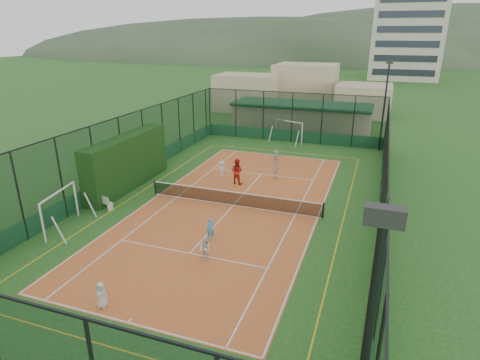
% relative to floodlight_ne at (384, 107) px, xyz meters
% --- Properties ---
extents(ground, '(300.00, 300.00, 0.00)m').
position_rel_floodlight_ne_xyz_m(ground, '(-8.60, -16.60, -4.12)').
color(ground, '#1D561F').
rests_on(ground, ground).
extents(court_slab, '(11.17, 23.97, 0.01)m').
position_rel_floodlight_ne_xyz_m(court_slab, '(-8.60, -16.60, -4.12)').
color(court_slab, '#CC622D').
rests_on(court_slab, ground).
extents(tennis_net, '(11.67, 0.12, 1.06)m').
position_rel_floodlight_ne_xyz_m(tennis_net, '(-8.60, -16.60, -3.59)').
color(tennis_net, black).
rests_on(tennis_net, ground).
extents(perimeter_fence, '(18.12, 34.12, 5.00)m').
position_rel_floodlight_ne_xyz_m(perimeter_fence, '(-8.60, -16.60, -1.62)').
color(perimeter_fence, black).
rests_on(perimeter_fence, ground).
extents(floodlight_ne, '(0.60, 0.26, 8.25)m').
position_rel_floodlight_ne_xyz_m(floodlight_ne, '(0.00, 0.00, 0.00)').
color(floodlight_ne, black).
rests_on(floodlight_ne, ground).
extents(clubhouse, '(15.20, 7.20, 3.15)m').
position_rel_floodlight_ne_xyz_m(clubhouse, '(-8.60, 5.40, -2.55)').
color(clubhouse, tan).
rests_on(clubhouse, ground).
extents(apartment_tower, '(15.00, 12.00, 30.00)m').
position_rel_floodlight_ne_xyz_m(apartment_tower, '(3.40, 65.40, 10.88)').
color(apartment_tower, beige).
rests_on(apartment_tower, ground).
extents(distant_hills, '(200.00, 60.00, 24.00)m').
position_rel_floodlight_ne_xyz_m(distant_hills, '(-8.60, 133.40, -4.12)').
color(distant_hills, '#384C33').
rests_on(distant_hills, ground).
extents(hedge_left, '(1.29, 8.63, 3.78)m').
position_rel_floodlight_ne_xyz_m(hedge_left, '(-16.90, -15.96, -2.24)').
color(hedge_left, black).
rests_on(hedge_left, ground).
extents(white_bench, '(1.75, 0.99, 0.95)m').
position_rel_floodlight_ne_xyz_m(white_bench, '(-16.40, -19.65, -3.65)').
color(white_bench, white).
rests_on(white_bench, ground).
extents(futsal_goal_near, '(3.57, 1.63, 2.22)m').
position_rel_floodlight_ne_xyz_m(futsal_goal_near, '(-16.75, -22.88, -3.01)').
color(futsal_goal_near, white).
rests_on(futsal_goal_near, ground).
extents(futsal_goal_far, '(3.44, 2.11, 2.14)m').
position_rel_floodlight_ne_xyz_m(futsal_goal_far, '(-8.85, 0.24, -3.05)').
color(futsal_goal_far, white).
rests_on(futsal_goal_far, ground).
extents(child_near_left, '(0.60, 0.43, 1.15)m').
position_rel_floodlight_ne_xyz_m(child_near_left, '(-10.11, -28.01, -3.54)').
color(child_near_left, white).
rests_on(child_near_left, court_slab).
extents(child_near_mid, '(0.54, 0.48, 1.24)m').
position_rel_floodlight_ne_xyz_m(child_near_mid, '(-8.18, -21.27, -3.50)').
color(child_near_mid, '#489BCD').
rests_on(child_near_mid, court_slab).
extents(child_near_right, '(0.72, 0.63, 1.23)m').
position_rel_floodlight_ne_xyz_m(child_near_right, '(-7.61, -23.29, -3.50)').
color(child_near_right, white).
rests_on(child_near_right, court_slab).
extents(child_far_left, '(0.97, 0.79, 1.30)m').
position_rel_floodlight_ne_xyz_m(child_far_left, '(-11.32, -11.85, -3.46)').
color(child_far_left, white).
rests_on(child_far_left, court_slab).
extents(child_far_right, '(0.72, 0.36, 1.18)m').
position_rel_floodlight_ne_xyz_m(child_far_right, '(-7.29, -10.77, -3.53)').
color(child_far_right, silver).
rests_on(child_far_right, court_slab).
extents(child_far_back, '(1.15, 0.45, 1.21)m').
position_rel_floodlight_ne_xyz_m(child_far_back, '(-8.21, -7.14, -3.51)').
color(child_far_back, silver).
rests_on(child_far_back, court_slab).
extents(coach, '(1.01, 0.84, 1.91)m').
position_rel_floodlight_ne_xyz_m(coach, '(-9.75, -12.77, -3.16)').
color(coach, '#B22213').
rests_on(coach, court_slab).
extents(tennis_balls, '(5.46, 1.49, 0.07)m').
position_rel_floodlight_ne_xyz_m(tennis_balls, '(-9.56, -15.28, -4.08)').
color(tennis_balls, '#CCE033').
rests_on(tennis_balls, court_slab).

